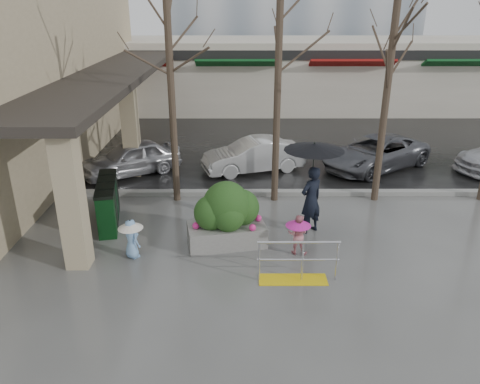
{
  "coord_description": "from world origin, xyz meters",
  "views": [
    {
      "loc": [
        0.04,
        -10.57,
        6.08
      ],
      "look_at": [
        0.06,
        1.08,
        1.3
      ],
      "focal_mm": 35.0,
      "sensor_mm": 36.0,
      "label": 1
    }
  ],
  "objects_px": {
    "handrail": "(296,266)",
    "tree_west": "(168,38)",
    "child_pink": "(298,231)",
    "car_a": "(131,158)",
    "woman": "(312,178)",
    "planter": "(227,215)",
    "child_blue": "(131,235)",
    "car_c": "(375,153)",
    "tree_midwest": "(279,32)",
    "tree_mideast": "(392,46)",
    "news_boxes": "(108,202)",
    "car_b": "(253,155)"
  },
  "relations": [
    {
      "from": "handrail",
      "to": "car_a",
      "type": "bearing_deg",
      "value": 126.53
    },
    {
      "from": "news_boxes",
      "to": "tree_midwest",
      "type": "bearing_deg",
      "value": 7.57
    },
    {
      "from": "tree_mideast",
      "to": "car_b",
      "type": "distance_m",
      "value": 6.4
    },
    {
      "from": "tree_west",
      "to": "car_c",
      "type": "xyz_separation_m",
      "value": [
        7.32,
        3.11,
        -4.45
      ]
    },
    {
      "from": "handrail",
      "to": "tree_west",
      "type": "relative_size",
      "value": 0.28
    },
    {
      "from": "child_pink",
      "to": "car_a",
      "type": "distance_m",
      "value": 8.16
    },
    {
      "from": "tree_west",
      "to": "child_pink",
      "type": "height_order",
      "value": "tree_west"
    },
    {
      "from": "child_pink",
      "to": "car_b",
      "type": "xyz_separation_m",
      "value": [
        -0.96,
        6.31,
        0.0
      ]
    },
    {
      "from": "child_blue",
      "to": "car_c",
      "type": "distance_m",
      "value": 10.51
    },
    {
      "from": "handrail",
      "to": "tree_mideast",
      "type": "bearing_deg",
      "value": 56.81
    },
    {
      "from": "handrail",
      "to": "tree_midwest",
      "type": "bearing_deg",
      "value": 91.91
    },
    {
      "from": "handrail",
      "to": "woman",
      "type": "bearing_deg",
      "value": 75.06
    },
    {
      "from": "tree_mideast",
      "to": "planter",
      "type": "bearing_deg",
      "value": -147.76
    },
    {
      "from": "handrail",
      "to": "woman",
      "type": "distance_m",
      "value": 2.88
    },
    {
      "from": "handrail",
      "to": "planter",
      "type": "height_order",
      "value": "planter"
    },
    {
      "from": "child_blue",
      "to": "car_b",
      "type": "bearing_deg",
      "value": -73.05
    },
    {
      "from": "news_boxes",
      "to": "tree_west",
      "type": "bearing_deg",
      "value": 32.5
    },
    {
      "from": "handrail",
      "to": "child_blue",
      "type": "relative_size",
      "value": 1.82
    },
    {
      "from": "child_pink",
      "to": "news_boxes",
      "type": "bearing_deg",
      "value": -4.35
    },
    {
      "from": "tree_west",
      "to": "child_blue",
      "type": "bearing_deg",
      "value": -100.29
    },
    {
      "from": "tree_west",
      "to": "child_blue",
      "type": "distance_m",
      "value": 5.84
    },
    {
      "from": "news_boxes",
      "to": "car_b",
      "type": "height_order",
      "value": "news_boxes"
    },
    {
      "from": "woman",
      "to": "child_blue",
      "type": "height_order",
      "value": "woman"
    },
    {
      "from": "car_b",
      "to": "car_c",
      "type": "height_order",
      "value": "same"
    },
    {
      "from": "tree_midwest",
      "to": "news_boxes",
      "type": "distance_m",
      "value": 6.98
    },
    {
      "from": "handrail",
      "to": "tree_west",
      "type": "height_order",
      "value": "tree_west"
    },
    {
      "from": "tree_midwest",
      "to": "planter",
      "type": "relative_size",
      "value": 3.18
    },
    {
      "from": "woman",
      "to": "child_blue",
      "type": "bearing_deg",
      "value": -18.25
    },
    {
      "from": "tree_west",
      "to": "news_boxes",
      "type": "xyz_separation_m",
      "value": [
        -1.77,
        -1.7,
        -4.44
      ]
    },
    {
      "from": "tree_mideast",
      "to": "news_boxes",
      "type": "distance_m",
      "value": 9.44
    },
    {
      "from": "tree_midwest",
      "to": "woman",
      "type": "relative_size",
      "value": 2.66
    },
    {
      "from": "woman",
      "to": "news_boxes",
      "type": "distance_m",
      "value": 5.92
    },
    {
      "from": "tree_midwest",
      "to": "tree_mideast",
      "type": "distance_m",
      "value": 3.32
    },
    {
      "from": "tree_midwest",
      "to": "child_pink",
      "type": "distance_m",
      "value": 5.81
    },
    {
      "from": "tree_west",
      "to": "car_c",
      "type": "distance_m",
      "value": 9.11
    },
    {
      "from": "child_pink",
      "to": "car_c",
      "type": "relative_size",
      "value": 0.24
    },
    {
      "from": "planter",
      "to": "tree_west",
      "type": "bearing_deg",
      "value": 119.61
    },
    {
      "from": "tree_mideast",
      "to": "child_blue",
      "type": "height_order",
      "value": "tree_mideast"
    },
    {
      "from": "planter",
      "to": "car_b",
      "type": "xyz_separation_m",
      "value": [
        0.87,
        5.8,
        -0.22
      ]
    },
    {
      "from": "tree_mideast",
      "to": "car_a",
      "type": "relative_size",
      "value": 1.76
    },
    {
      "from": "tree_west",
      "to": "child_pink",
      "type": "bearing_deg",
      "value": -44.88
    },
    {
      "from": "handrail",
      "to": "news_boxes",
      "type": "xyz_separation_m",
      "value": [
        -5.14,
        3.1,
        0.27
      ]
    },
    {
      "from": "woman",
      "to": "planter",
      "type": "relative_size",
      "value": 1.2
    },
    {
      "from": "news_boxes",
      "to": "car_c",
      "type": "relative_size",
      "value": 0.52
    },
    {
      "from": "tree_midwest",
      "to": "car_c",
      "type": "relative_size",
      "value": 1.54
    },
    {
      "from": "handrail",
      "to": "tree_mideast",
      "type": "relative_size",
      "value": 0.29
    },
    {
      "from": "child_pink",
      "to": "child_blue",
      "type": "relative_size",
      "value": 1.03
    },
    {
      "from": "car_b",
      "to": "tree_west",
      "type": "bearing_deg",
      "value": -60.77
    },
    {
      "from": "child_blue",
      "to": "car_b",
      "type": "relative_size",
      "value": 0.27
    },
    {
      "from": "woman",
      "to": "car_a",
      "type": "bearing_deg",
      "value": -73.27
    }
  ]
}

